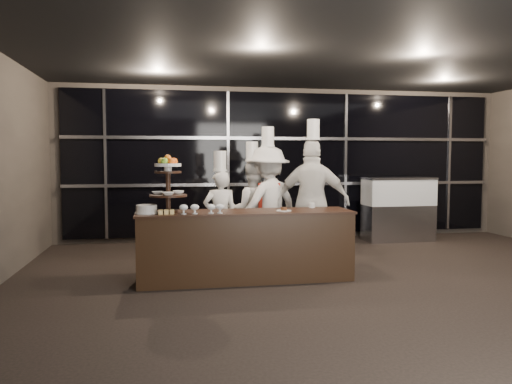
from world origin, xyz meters
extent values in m
plane|color=black|center=(0.00, 0.00, 0.00)|extent=(10.00, 10.00, 0.00)
plane|color=black|center=(0.00, 0.00, 3.00)|extent=(10.00, 10.00, 0.00)
plane|color=#473F38|center=(0.00, 5.00, 1.50)|extent=(9.00, 0.00, 9.00)
cube|color=black|center=(0.00, 4.94, 1.50)|extent=(8.60, 0.04, 2.80)
cube|color=#A5A5AA|center=(0.00, 4.89, 1.10)|extent=(8.60, 0.06, 0.06)
cube|color=#A5A5AA|center=(0.00, 4.89, 2.00)|extent=(8.60, 0.06, 0.06)
cube|color=#A5A5AA|center=(-3.50, 4.91, 1.50)|extent=(0.05, 0.05, 2.80)
cube|color=#A5A5AA|center=(-1.20, 4.91, 1.50)|extent=(0.05, 0.05, 2.80)
cube|color=#A5A5AA|center=(1.20, 4.91, 1.50)|extent=(0.05, 0.05, 2.80)
cube|color=#A5A5AA|center=(3.50, 4.91, 1.50)|extent=(0.05, 0.05, 2.80)
cube|color=black|center=(-1.37, 1.74, 0.45)|extent=(2.80, 0.70, 0.90)
cube|color=black|center=(-1.37, 1.74, 0.91)|extent=(2.84, 0.74, 0.03)
cylinder|color=black|center=(-2.37, 1.74, 0.94)|extent=(0.24, 0.24, 0.03)
cylinder|color=black|center=(-2.37, 1.74, 1.27)|extent=(0.06, 0.06, 0.70)
cylinder|color=black|center=(-2.37, 1.74, 1.14)|extent=(0.48, 0.48, 0.02)
cylinder|color=black|center=(-2.37, 1.74, 1.44)|extent=(0.34, 0.34, 0.02)
cylinder|color=white|center=(-2.37, 1.74, 1.48)|extent=(0.10, 0.10, 0.06)
cylinder|color=white|center=(-2.37, 1.74, 1.53)|extent=(0.34, 0.34, 0.04)
sphere|color=orange|center=(-2.29, 1.74, 1.58)|extent=(0.09, 0.09, 0.09)
sphere|color=#65A029|center=(-2.33, 1.81, 1.58)|extent=(0.09, 0.09, 0.09)
sphere|color=orange|center=(-2.41, 1.81, 1.58)|extent=(0.09, 0.09, 0.09)
sphere|color=yellow|center=(-2.45, 1.74, 1.58)|extent=(0.09, 0.09, 0.09)
sphere|color=#78B62E|center=(-2.41, 1.67, 1.58)|extent=(0.09, 0.09, 0.09)
sphere|color=orange|center=(-2.33, 1.67, 1.58)|extent=(0.09, 0.09, 0.09)
sphere|color=orange|center=(-2.37, 1.74, 1.62)|extent=(0.09, 0.09, 0.09)
imported|color=white|center=(-2.50, 1.80, 1.17)|extent=(0.16, 0.16, 0.04)
imported|color=white|center=(-2.24, 1.80, 1.18)|extent=(0.15, 0.15, 0.05)
imported|color=white|center=(-2.37, 1.62, 1.17)|extent=(0.16, 0.16, 0.04)
cylinder|color=silver|center=(-2.19, 1.52, 0.93)|extent=(0.07, 0.07, 0.01)
cylinder|color=silver|center=(-2.19, 1.52, 0.96)|extent=(0.02, 0.02, 0.05)
ellipsoid|color=silver|center=(-2.19, 1.52, 1.01)|extent=(0.11, 0.11, 0.08)
ellipsoid|color=#08B119|center=(-2.19, 1.52, 1.01)|extent=(0.08, 0.08, 0.05)
cylinder|color=silver|center=(-2.05, 1.52, 0.93)|extent=(0.07, 0.07, 0.01)
cylinder|color=silver|center=(-2.05, 1.52, 0.96)|extent=(0.02, 0.02, 0.05)
ellipsoid|color=silver|center=(-2.05, 1.52, 1.01)|extent=(0.11, 0.11, 0.08)
ellipsoid|color=red|center=(-2.05, 1.52, 1.01)|extent=(0.08, 0.08, 0.05)
cylinder|color=silver|center=(-1.84, 1.52, 0.93)|extent=(0.07, 0.07, 0.01)
cylinder|color=silver|center=(-1.84, 1.52, 0.96)|extent=(0.02, 0.02, 0.05)
ellipsoid|color=silver|center=(-1.84, 1.52, 1.01)|extent=(0.11, 0.11, 0.08)
ellipsoid|color=beige|center=(-1.84, 1.52, 1.01)|extent=(0.08, 0.08, 0.05)
cylinder|color=silver|center=(-1.73, 1.52, 0.93)|extent=(0.07, 0.07, 0.01)
cylinder|color=silver|center=(-1.73, 1.52, 0.96)|extent=(0.02, 0.02, 0.05)
ellipsoid|color=silver|center=(-1.73, 1.52, 1.01)|extent=(0.11, 0.11, 0.08)
ellipsoid|color=#542C17|center=(-1.73, 1.52, 1.01)|extent=(0.08, 0.08, 0.05)
cylinder|color=white|center=(-2.64, 1.69, 0.93)|extent=(0.30, 0.30, 0.01)
cylinder|color=silver|center=(-2.64, 1.69, 0.98)|extent=(0.26, 0.26, 0.10)
cube|color=#FBD37A|center=(-2.47, 1.54, 0.95)|extent=(0.05, 0.06, 0.05)
cube|color=#FBD37A|center=(-2.40, 1.54, 0.95)|extent=(0.05, 0.06, 0.05)
cube|color=#FBD37A|center=(-2.33, 1.54, 0.95)|extent=(0.05, 0.06, 0.05)
cube|color=#FBD37A|center=(-2.47, 1.61, 0.95)|extent=(0.05, 0.06, 0.05)
cube|color=#FBD37A|center=(-2.40, 1.61, 0.95)|extent=(0.05, 0.06, 0.05)
cube|color=#FBD37A|center=(-2.33, 1.61, 0.95)|extent=(0.05, 0.06, 0.05)
cylinder|color=white|center=(-0.87, 1.64, 0.93)|extent=(0.20, 0.20, 0.01)
cylinder|color=#4C2814|center=(-0.87, 1.64, 0.95)|extent=(0.08, 0.08, 0.04)
cylinder|color=white|center=(-0.38, 1.99, 0.96)|extent=(0.08, 0.08, 0.07)
cube|color=#A5A5AA|center=(2.07, 4.30, 0.35)|extent=(1.33, 0.57, 0.70)
cube|color=silver|center=(2.07, 4.30, 0.95)|extent=(1.33, 0.57, 0.50)
cube|color=#FFC67F|center=(2.07, 4.30, 0.95)|extent=(1.23, 0.47, 0.40)
cube|color=#A5A5AA|center=(2.07, 4.30, 1.22)|extent=(1.34, 0.59, 0.04)
imported|color=white|center=(-1.59, 2.78, 0.71)|extent=(0.54, 0.37, 1.43)
cylinder|color=white|center=(-1.59, 2.78, 1.58)|extent=(0.19, 0.19, 0.30)
cylinder|color=white|center=(-1.59, 2.78, 1.43)|extent=(0.21, 0.21, 0.03)
imported|color=silver|center=(-1.06, 2.98, 0.79)|extent=(0.82, 0.66, 1.57)
cylinder|color=white|center=(-1.06, 2.98, 1.72)|extent=(0.19, 0.19, 0.30)
cylinder|color=white|center=(-1.06, 2.98, 1.58)|extent=(0.21, 0.21, 0.03)
imported|color=silver|center=(-0.84, 2.85, 0.90)|extent=(1.34, 1.16, 1.80)
cylinder|color=white|center=(-0.84, 2.85, 1.95)|extent=(0.19, 0.19, 0.30)
cylinder|color=white|center=(-0.84, 2.85, 1.81)|extent=(0.21, 0.21, 0.03)
cube|color=#AA1B0D|center=(-0.84, 2.73, 0.90)|extent=(0.34, 0.03, 0.67)
imported|color=white|center=(-0.20, 2.55, 0.95)|extent=(1.21, 0.82, 1.90)
cylinder|color=white|center=(-0.20, 2.55, 2.05)|extent=(0.19, 0.19, 0.30)
cylinder|color=white|center=(-0.20, 2.55, 1.91)|extent=(0.21, 0.21, 0.03)
camera|label=1|loc=(-2.40, -4.73, 1.63)|focal=35.00mm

